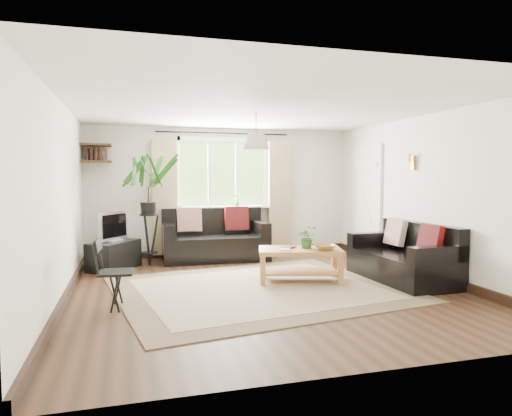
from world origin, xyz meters
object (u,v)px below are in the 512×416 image
object	(u,v)px
tv_stand	(114,255)
palm_stand	(149,210)
sofa_right	(402,254)
folding_chair	(116,274)
sofa_back	(215,236)
coffee_table	(300,265)

from	to	relation	value
tv_stand	palm_stand	bearing A→B (deg)	-33.93
sofa_right	palm_stand	distance (m)	4.09
palm_stand	folding_chair	size ratio (longest dim) A/B	2.36
sofa_back	tv_stand	size ratio (longest dim) A/B	2.20
sofa_back	palm_stand	bearing A→B (deg)	-169.76
tv_stand	folding_chair	distance (m)	2.30
sofa_right	palm_stand	size ratio (longest dim) A/B	0.89
sofa_back	folding_chair	distance (m)	3.14
sofa_back	tv_stand	distance (m)	1.78
tv_stand	coffee_table	bearing A→B (deg)	-86.45
sofa_right	tv_stand	size ratio (longest dim) A/B	1.98
sofa_right	coffee_table	size ratio (longest dim) A/B	1.44
tv_stand	palm_stand	size ratio (longest dim) A/B	0.45
folding_chair	sofa_right	bearing A→B (deg)	-79.73
sofa_back	tv_stand	world-z (taller)	sofa_back
palm_stand	coffee_table	bearing A→B (deg)	-42.59
palm_stand	folding_chair	bearing A→B (deg)	-100.81
sofa_right	tv_stand	bearing A→B (deg)	-118.61
sofa_right	tv_stand	xyz separation A→B (m)	(-4.00, 1.96, -0.17)
coffee_table	tv_stand	xyz separation A→B (m)	(-2.57, 1.63, -0.01)
tv_stand	palm_stand	distance (m)	0.94
sofa_back	sofa_right	xyz separation A→B (m)	(2.27, -2.35, -0.04)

